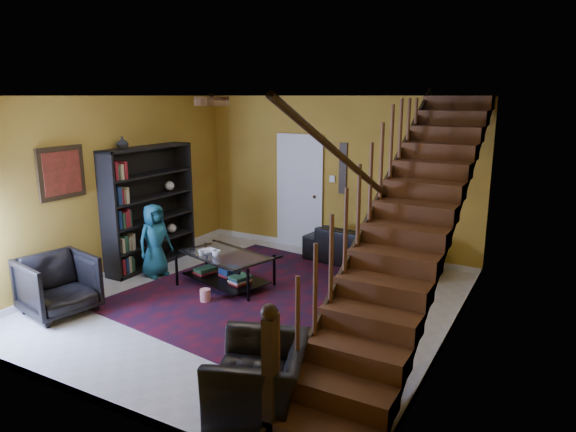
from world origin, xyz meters
name	(u,v)px	position (x,y,z in m)	size (l,w,h in m)	color
floor	(254,303)	(0.00, 0.00, 0.00)	(5.50, 5.50, 0.00)	beige
room	(230,259)	(-1.33, 1.33, 0.05)	(5.50, 5.50, 5.50)	gold
staircase	(410,223)	(2.12, 0.00, 1.40)	(0.95, 5.02, 3.18)	brown
bookshelf	(150,209)	(-2.40, 0.60, 0.96)	(0.35, 1.80, 2.00)	black
door	(300,194)	(-0.70, 2.73, 1.02)	(0.82, 0.05, 2.05)	silver
framed_picture	(61,173)	(-2.57, -0.90, 1.75)	(0.04, 0.74, 0.74)	maroon
wall_hanging	(343,169)	(0.15, 2.73, 1.55)	(0.14, 0.03, 0.90)	black
ceiling_fixture	(212,101)	(0.00, -0.80, 2.74)	(0.40, 0.40, 0.10)	#3F2814
rug	(259,292)	(-0.12, 0.35, 0.01)	(3.22, 3.68, 0.02)	#460C18
sofa	(369,247)	(0.83, 2.30, 0.31)	(2.14, 0.84, 0.63)	black
armchair_left	(58,285)	(-2.05, -1.52, 0.39)	(0.83, 0.86, 0.78)	black
armchair_right	(260,377)	(1.38, -2.05, 0.31)	(0.96, 0.84, 0.62)	black
person_adult_a	(392,254)	(1.22, 2.35, 0.25)	(0.51, 0.33, 1.40)	black
person_adult_b	(408,258)	(1.50, 2.35, 0.22)	(0.65, 0.51, 1.33)	black
person_child	(155,240)	(-1.95, 0.19, 0.58)	(0.57, 0.37, 1.17)	#194C60
coffee_table	(225,268)	(-0.70, 0.33, 0.30)	(1.50, 1.12, 0.51)	black
cup_a	(216,254)	(-0.74, 0.16, 0.56)	(0.12, 0.12, 0.10)	#999999
cup_b	(201,252)	(-0.98, 0.11, 0.55)	(0.09, 0.09, 0.09)	#999999
bowl	(208,252)	(-0.94, 0.23, 0.54)	(0.24, 0.24, 0.06)	#999999
vase	(122,143)	(-2.41, 0.10, 2.10)	(0.18, 0.18, 0.19)	#999999
popcorn_bucket	(205,295)	(-0.59, -0.31, 0.10)	(0.15, 0.15, 0.17)	red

